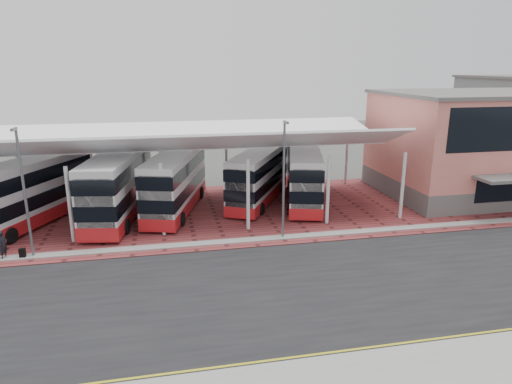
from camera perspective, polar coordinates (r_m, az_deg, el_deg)
ground at (r=25.60m, az=2.65°, el=-11.14°), size 140.00×140.00×0.00m
road at (r=24.74m, az=3.23°, el=-12.14°), size 120.00×14.00×0.02m
forecourt at (r=37.76m, az=0.74°, el=-2.11°), size 72.00×16.00×0.06m
north_kerb at (r=31.09m, az=-0.18°, el=-6.00°), size 120.00×0.80×0.14m
yellow_line_near at (r=19.85m, az=7.94°, el=-19.93°), size 120.00×0.12×0.01m
yellow_line_far at (r=20.08m, az=7.64°, el=-19.45°), size 120.00×0.12×0.01m
canopy at (r=36.52m, az=-11.98°, el=6.25°), size 37.00×11.63×7.07m
terminal at (r=46.62m, az=26.72°, el=5.48°), size 18.40×14.40×9.25m
lamp_west at (r=30.43m, az=-27.01°, el=0.27°), size 0.16×0.90×8.07m
lamp_east at (r=30.30m, az=3.50°, el=1.91°), size 0.16×0.90×8.07m
bus_1 at (r=37.44m, az=-26.45°, el=-0.08°), size 7.50×11.66×4.81m
bus_2 at (r=36.65m, az=-16.82°, el=0.76°), size 4.80×12.44×5.00m
bus_3 at (r=37.22m, az=-10.02°, el=1.18°), size 5.69×11.71×4.71m
bus_4 at (r=39.05m, az=0.34°, el=1.90°), size 7.26×10.68×4.44m
bus_5 at (r=39.17m, az=6.04°, el=1.95°), size 5.44×11.37×4.57m
pedestrian at (r=31.87m, az=-29.06°, el=-5.80°), size 0.62×0.76×1.80m
suitcase at (r=31.65m, az=-27.16°, el=-6.84°), size 0.36×0.26×0.61m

